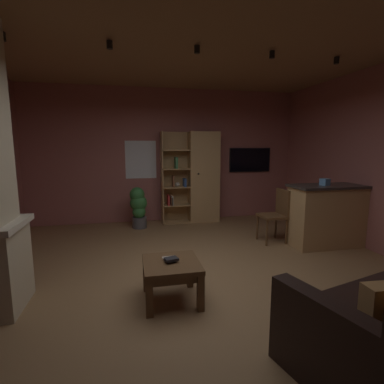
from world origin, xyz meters
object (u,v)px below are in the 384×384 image
at_px(dining_chair, 277,212).
at_px(wall_mounted_tv, 250,160).
at_px(table_book_1, 171,259).
at_px(potted_floor_plant, 138,206).
at_px(kitchen_bar_counter, 333,215).
at_px(coffee_table, 171,270).
at_px(table_book_0, 169,259).
at_px(bookshelf_cabinet, 199,178).
at_px(tissue_box, 325,182).

xyz_separation_m(dining_chair, wall_mounted_tv, (0.28, 1.89, 0.81)).
xyz_separation_m(table_book_1, potted_floor_plant, (-0.25, 2.99, -0.02)).
height_order(kitchen_bar_counter, coffee_table, kitchen_bar_counter).
height_order(table_book_0, wall_mounted_tv, wall_mounted_tv).
height_order(table_book_1, potted_floor_plant, potted_floor_plant).
distance_m(table_book_0, potted_floor_plant, 2.92).
relative_size(bookshelf_cabinet, coffee_table, 3.20).
relative_size(table_book_1, wall_mounted_tv, 0.14).
bearing_deg(potted_floor_plant, table_book_1, -85.14).
bearing_deg(table_book_0, kitchen_bar_counter, 21.72).
relative_size(tissue_box, dining_chair, 0.13).
xyz_separation_m(table_book_0, table_book_1, (0.01, -0.08, 0.02)).
bearing_deg(potted_floor_plant, table_book_0, -85.26).
xyz_separation_m(kitchen_bar_counter, tissue_box, (-0.21, -0.03, 0.56)).
xyz_separation_m(kitchen_bar_counter, dining_chair, (-0.83, 0.36, 0.01)).
relative_size(tissue_box, table_book_1, 0.87).
bearing_deg(bookshelf_cabinet, coffee_table, -108.39).
bearing_deg(dining_chair, wall_mounted_tv, 81.48).
height_order(bookshelf_cabinet, coffee_table, bookshelf_cabinet).
xyz_separation_m(bookshelf_cabinet, potted_floor_plant, (-1.34, -0.28, -0.52)).
distance_m(tissue_box, wall_mounted_tv, 2.32).
height_order(table_book_0, potted_floor_plant, potted_floor_plant).
xyz_separation_m(kitchen_bar_counter, coffee_table, (-2.89, -1.23, -0.17)).
relative_size(bookshelf_cabinet, wall_mounted_tv, 2.00).
bearing_deg(kitchen_bar_counter, table_book_1, -156.87).
xyz_separation_m(coffee_table, table_book_1, (-0.00, -0.01, 0.12)).
bearing_deg(potted_floor_plant, kitchen_bar_counter, -29.19).
xyz_separation_m(table_book_0, dining_chair, (2.07, 1.52, 0.09)).
relative_size(coffee_table, dining_chair, 0.67).
bearing_deg(table_book_1, wall_mounted_tv, 56.06).
xyz_separation_m(bookshelf_cabinet, table_book_0, (-1.10, -3.19, -0.53)).
relative_size(table_book_0, dining_chair, 0.15).
bearing_deg(coffee_table, bookshelf_cabinet, 71.61).
height_order(kitchen_bar_counter, dining_chair, kitchen_bar_counter).
height_order(coffee_table, wall_mounted_tv, wall_mounted_tv).
bearing_deg(table_book_1, table_book_0, 99.10).
height_order(bookshelf_cabinet, dining_chair, bookshelf_cabinet).
xyz_separation_m(kitchen_bar_counter, table_book_0, (-2.90, -1.16, -0.07)).
bearing_deg(table_book_1, dining_chair, 37.74).
xyz_separation_m(tissue_box, table_book_0, (-2.69, -1.13, -0.64)).
bearing_deg(wall_mounted_tv, dining_chair, -98.52).
bearing_deg(kitchen_bar_counter, wall_mounted_tv, 103.65).
bearing_deg(bookshelf_cabinet, dining_chair, -59.84).
height_order(bookshelf_cabinet, potted_floor_plant, bookshelf_cabinet).
xyz_separation_m(coffee_table, dining_chair, (2.06, 1.59, 0.18)).
bearing_deg(table_book_0, coffee_table, -79.54).
bearing_deg(tissue_box, table_book_1, -155.78).
bearing_deg(potted_floor_plant, bookshelf_cabinet, 11.82).
height_order(coffee_table, table_book_1, table_book_1).
height_order(tissue_box, coffee_table, tissue_box).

